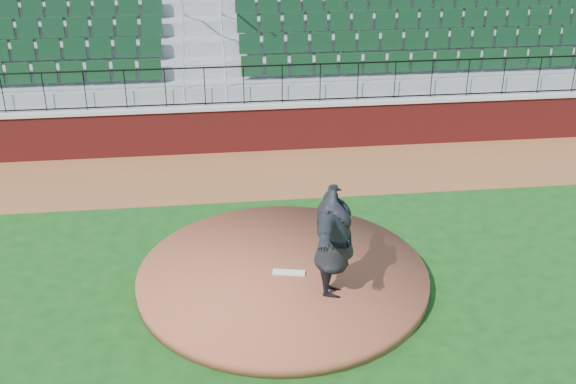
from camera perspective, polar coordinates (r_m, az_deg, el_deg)
The scene contains 10 objects.
ground at distance 12.58m, azimuth 0.82°, elevation -8.29°, with size 90.00×90.00×0.00m, color #134213.
warning_track at distance 17.31m, azimuth -1.53°, elevation 1.63°, with size 34.00×3.20×0.01m, color brown.
field_wall at distance 18.56m, azimuth -2.02°, elevation 5.29°, with size 34.00×0.35×1.20m, color maroon.
wall_cap at distance 18.35m, azimuth -2.05°, elevation 7.20°, with size 34.00×0.45×0.10m, color #B7B7B7.
wall_railing at distance 18.18m, azimuth -2.08°, elevation 8.84°, with size 34.00×0.05×1.00m, color black, non-canonical shape.
seating_stands at distance 20.69m, azimuth -2.76°, elevation 12.30°, with size 34.00×5.10×4.60m, color gray, non-canonical shape.
concourse_wall at distance 23.33m, azimuth -3.32°, elevation 14.92°, with size 34.00×0.50×5.50m, color maroon.
pitchers_mound at distance 12.79m, azimuth -0.43°, elevation -7.00°, with size 5.32×5.32×0.25m, color brown.
pitching_rubber at distance 12.64m, azimuth 0.07°, elevation -6.66°, with size 0.59×0.15×0.04m, color white.
pitcher at distance 11.61m, azimuth 3.82°, elevation -4.28°, with size 2.44×0.66×1.98m, color black.
Camera 1 is at (-1.42, -10.37, 6.98)m, focal length 43.08 mm.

